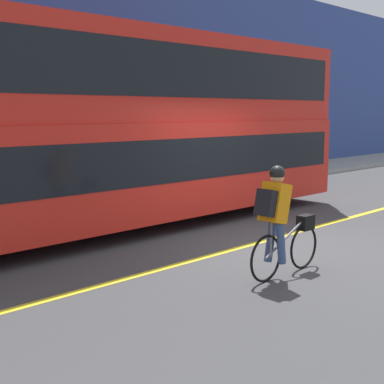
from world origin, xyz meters
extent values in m
plane|color=#424244|center=(0.00, 0.00, 0.00)|extent=(80.00, 80.00, 0.00)
cube|color=yellow|center=(0.00, 0.25, 0.00)|extent=(50.00, 0.14, 0.01)
cube|color=gray|center=(0.00, 6.23, 0.07)|extent=(60.00, 2.59, 0.14)
cube|color=#33478C|center=(0.00, 7.68, 3.46)|extent=(60.00, 0.30, 6.92)
cylinder|color=black|center=(2.23, 2.94, 0.47)|extent=(0.95, 0.30, 0.95)
cube|color=red|center=(-1.41, 2.94, 1.19)|extent=(11.74, 2.56, 1.82)
cube|color=black|center=(-1.41, 2.94, 1.41)|extent=(11.27, 2.58, 0.80)
cube|color=red|center=(-1.41, 2.94, 2.96)|extent=(11.74, 2.46, 1.71)
cube|color=black|center=(-1.41, 2.94, 3.05)|extent=(11.27, 2.48, 0.96)
torus|color=black|center=(-0.86, -1.20, 0.33)|extent=(0.66, 0.04, 0.66)
torus|color=black|center=(-1.77, -1.20, 0.33)|extent=(0.66, 0.04, 0.66)
cylinder|color=slate|center=(-1.31, -1.20, 0.54)|extent=(0.92, 0.03, 0.45)
cylinder|color=slate|center=(-1.66, -1.20, 0.57)|extent=(0.03, 0.03, 0.48)
cube|color=black|center=(-0.83, -1.20, 0.70)|extent=(0.26, 0.16, 0.22)
cube|color=orange|center=(-1.60, -1.20, 1.08)|extent=(0.37, 0.32, 0.58)
cube|color=black|center=(-1.80, -1.20, 1.10)|extent=(0.21, 0.26, 0.38)
cylinder|color=#384C7A|center=(-1.56, -1.11, 0.52)|extent=(0.21, 0.11, 0.59)
cylinder|color=#384C7A|center=(-1.56, -1.29, 0.52)|extent=(0.19, 0.11, 0.59)
sphere|color=tan|center=(-1.56, -1.20, 1.44)|extent=(0.19, 0.19, 0.19)
sphere|color=black|center=(-1.56, -1.20, 1.48)|extent=(0.21, 0.21, 0.21)
cylinder|color=#59595B|center=(4.84, 6.10, 1.27)|extent=(0.07, 0.07, 2.26)
cube|color=white|center=(4.84, 6.06, 2.17)|extent=(0.36, 0.02, 0.36)
camera|label=1|loc=(-7.42, -5.53, 2.31)|focal=50.00mm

